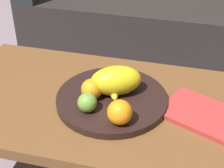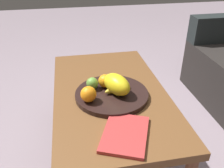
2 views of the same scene
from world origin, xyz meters
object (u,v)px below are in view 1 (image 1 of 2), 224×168
at_px(orange_front, 120,112).
at_px(apple_front, 88,103).
at_px(orange_left, 92,89).
at_px(coffee_table, 96,111).
at_px(magazine, 202,114).
at_px(couch, 164,8).
at_px(melon_large_front, 116,80).
at_px(banana_bunch, 113,84).
at_px(fruit_bowl, 112,99).

relative_size(orange_front, apple_front, 1.24).
relative_size(orange_left, apple_front, 1.13).
relative_size(coffee_table, magazine, 4.16).
bearing_deg(coffee_table, orange_left, -104.17).
distance_m(orange_left, apple_front, 0.07).
distance_m(couch, orange_front, 1.36).
height_order(coffee_table, orange_front, orange_front).
bearing_deg(melon_large_front, banana_bunch, 146.42).
height_order(orange_front, orange_left, orange_front).
bearing_deg(fruit_bowl, magazine, -0.52).
height_order(fruit_bowl, melon_large_front, melon_large_front).
xyz_separation_m(orange_left, apple_front, (0.01, -0.07, -0.00)).
bearing_deg(fruit_bowl, couch, 88.46).
bearing_deg(melon_large_front, apple_front, -117.28).
distance_m(apple_front, magazine, 0.37).
bearing_deg(couch, magazine, -77.46).
bearing_deg(orange_left, coffee_table, 75.83).
distance_m(fruit_bowl, melon_large_front, 0.07).
relative_size(orange_front, orange_left, 1.10).
xyz_separation_m(coffee_table, magazine, (0.36, -0.00, 0.06)).
height_order(coffee_table, melon_large_front, melon_large_front).
xyz_separation_m(coffee_table, banana_bunch, (0.05, 0.03, 0.10)).
bearing_deg(magazine, coffee_table, -157.69).
bearing_deg(magazine, melon_large_front, -162.52).
relative_size(melon_large_front, apple_front, 2.76).
bearing_deg(fruit_bowl, coffee_table, -178.57).
relative_size(orange_left, banana_bunch, 0.44).
bearing_deg(fruit_bowl, apple_front, -119.19).
distance_m(fruit_bowl, apple_front, 0.12).
height_order(couch, melon_large_front, couch).
bearing_deg(coffee_table, melon_large_front, 20.86).
height_order(orange_left, magazine, orange_left).
distance_m(couch, melon_large_front, 1.21).
bearing_deg(banana_bunch, apple_front, -110.17).
xyz_separation_m(melon_large_front, magazine, (0.30, -0.03, -0.07)).
distance_m(apple_front, banana_bunch, 0.14).
height_order(coffee_table, apple_front, apple_front).
distance_m(coffee_table, orange_front, 0.20).
distance_m(coffee_table, banana_bunch, 0.12).
bearing_deg(coffee_table, apple_front, -87.72).
height_order(coffee_table, banana_bunch, banana_bunch).
xyz_separation_m(coffee_table, orange_left, (-0.01, -0.02, 0.11)).
xyz_separation_m(couch, magazine, (0.27, -1.22, 0.14)).
distance_m(orange_front, orange_left, 0.16).
bearing_deg(melon_large_front, couch, 88.81).
relative_size(couch, melon_large_front, 9.70).
distance_m(couch, orange_left, 1.26).
bearing_deg(magazine, orange_front, -130.83).
height_order(couch, fruit_bowl, couch).
distance_m(orange_left, banana_bunch, 0.08).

